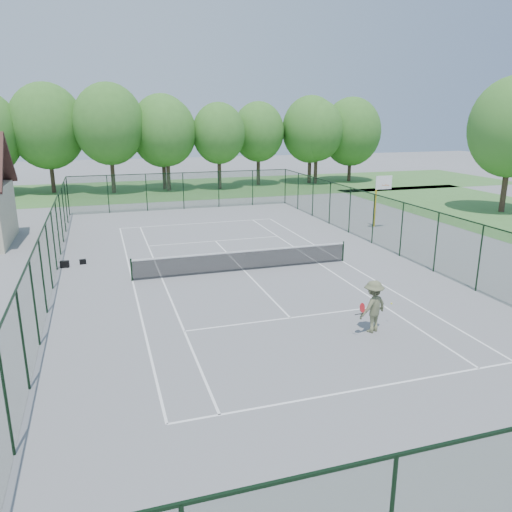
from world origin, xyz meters
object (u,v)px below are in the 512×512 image
object	(u,v)px
basketball_goal	(380,191)
sports_bag_a	(65,264)
tennis_player	(373,306)
tennis_net	(244,260)

from	to	relation	value
basketball_goal	sports_bag_a	xyz separation A→B (m)	(-20.22, -3.38, -2.40)
basketball_goal	sports_bag_a	bearing A→B (deg)	-170.51
sports_bag_a	tennis_player	size ratio (longest dim) A/B	0.22
sports_bag_a	tennis_player	bearing A→B (deg)	-39.36
tennis_net	tennis_player	size ratio (longest dim) A/B	5.73
basketball_goal	sports_bag_a	distance (m)	20.64
tennis_net	basketball_goal	bearing A→B (deg)	29.92
tennis_net	tennis_player	bearing A→B (deg)	-74.33
tennis_net	tennis_player	distance (m)	8.76
sports_bag_a	tennis_player	distance (m)	16.09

